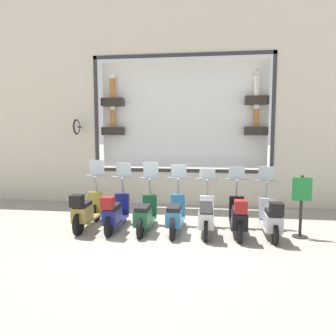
# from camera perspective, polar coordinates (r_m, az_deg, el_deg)

# --- Properties ---
(ground_plane) EXTENTS (120.00, 120.00, 0.00)m
(ground_plane) POSITION_cam_1_polar(r_m,az_deg,el_deg) (8.14, 0.03, -11.53)
(ground_plane) COLOR gray
(building_facade) EXTENTS (1.18, 36.00, 7.82)m
(building_facade) POSITION_cam_1_polar(r_m,az_deg,el_deg) (11.44, 2.51, 13.69)
(building_facade) COLOR beige
(building_facade) RESTS_ON ground_plane
(scooter_silver_0) EXTENTS (1.79, 0.61, 1.61)m
(scooter_silver_0) POSITION_cam_1_polar(r_m,az_deg,el_deg) (8.20, 17.57, -8.38)
(scooter_silver_0) COLOR black
(scooter_silver_0) RESTS_ON ground_plane
(scooter_black_1) EXTENTS (1.80, 0.60, 1.59)m
(scooter_black_1) POSITION_cam_1_polar(r_m,az_deg,el_deg) (8.11, 12.17, -8.26)
(scooter_black_1) COLOR black
(scooter_black_1) RESTS_ON ground_plane
(scooter_white_2) EXTENTS (1.80, 0.60, 1.53)m
(scooter_white_2) POSITION_cam_1_polar(r_m,az_deg,el_deg) (8.08, 6.69, -8.26)
(scooter_white_2) COLOR black
(scooter_white_2) RESTS_ON ground_plane
(scooter_teal_3) EXTENTS (1.80, 0.61, 1.63)m
(scooter_teal_3) POSITION_cam_1_polar(r_m,az_deg,el_deg) (8.20, 1.29, -8.22)
(scooter_teal_3) COLOR black
(scooter_teal_3) RESTS_ON ground_plane
(scooter_green_4) EXTENTS (1.79, 0.60, 1.69)m
(scooter_green_4) POSITION_cam_1_polar(r_m,az_deg,el_deg) (8.32, -4.02, -8.11)
(scooter_green_4) COLOR black
(scooter_green_4) RESTS_ON ground_plane
(scooter_navy_5) EXTENTS (1.80, 0.60, 1.66)m
(scooter_navy_5) POSITION_cam_1_polar(r_m,az_deg,el_deg) (8.44, -9.25, -7.64)
(scooter_navy_5) COLOR black
(scooter_navy_5) RESTS_ON ground_plane
(scooter_olive_6) EXTENTS (1.81, 0.61, 1.72)m
(scooter_olive_6) POSITION_cam_1_polar(r_m,az_deg,el_deg) (8.69, -14.11, -7.22)
(scooter_olive_6) COLOR black
(scooter_olive_6) RESTS_ON ground_plane
(shop_sign_post) EXTENTS (0.36, 0.45, 1.48)m
(shop_sign_post) POSITION_cam_1_polar(r_m,az_deg,el_deg) (8.37, 22.19, -5.92)
(shop_sign_post) COLOR #232326
(shop_sign_post) RESTS_ON ground_plane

